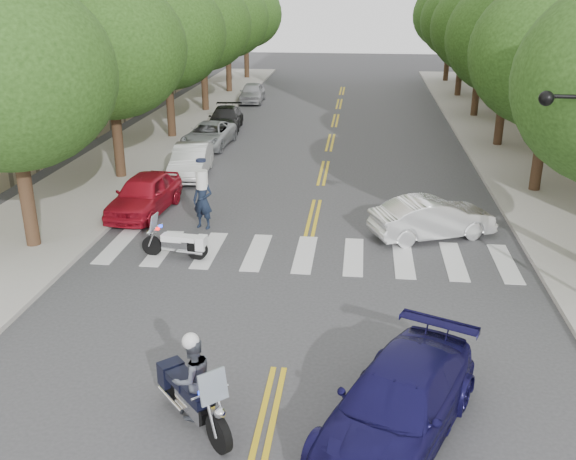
% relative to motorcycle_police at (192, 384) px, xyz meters
% --- Properties ---
extents(ground, '(140.00, 140.00, 0.00)m').
position_rel_motorcycle_police_xyz_m(ground, '(1.41, 2.09, -0.90)').
color(ground, '#38383A').
rests_on(ground, ground).
extents(sidewalk_left, '(5.00, 60.00, 0.15)m').
position_rel_motorcycle_police_xyz_m(sidewalk_left, '(-8.09, 24.09, -0.83)').
color(sidewalk_left, '#9E9991').
rests_on(sidewalk_left, ground).
extents(sidewalk_right, '(5.00, 60.00, 0.15)m').
position_rel_motorcycle_police_xyz_m(sidewalk_right, '(10.91, 24.09, -0.83)').
color(sidewalk_right, '#9E9991').
rests_on(sidewalk_right, ground).
extents(tree_l_0, '(6.40, 6.40, 8.45)m').
position_rel_motorcycle_police_xyz_m(tree_l_0, '(-7.39, 8.09, 4.65)').
color(tree_l_0, '#382316').
rests_on(tree_l_0, ground).
extents(tree_l_1, '(6.40, 6.40, 8.45)m').
position_rel_motorcycle_police_xyz_m(tree_l_1, '(-7.39, 16.09, 4.65)').
color(tree_l_1, '#382316').
rests_on(tree_l_1, ground).
extents(tree_l_2, '(6.40, 6.40, 8.45)m').
position_rel_motorcycle_police_xyz_m(tree_l_2, '(-7.39, 24.09, 4.65)').
color(tree_l_2, '#382316').
rests_on(tree_l_2, ground).
extents(tree_l_3, '(6.40, 6.40, 8.45)m').
position_rel_motorcycle_police_xyz_m(tree_l_3, '(-7.39, 32.09, 4.65)').
color(tree_l_3, '#382316').
rests_on(tree_l_3, ground).
extents(tree_l_4, '(6.40, 6.40, 8.45)m').
position_rel_motorcycle_police_xyz_m(tree_l_4, '(-7.39, 40.09, 4.65)').
color(tree_l_4, '#382316').
rests_on(tree_l_4, ground).
extents(tree_l_5, '(6.40, 6.40, 8.45)m').
position_rel_motorcycle_police_xyz_m(tree_l_5, '(-7.39, 48.09, 4.65)').
color(tree_l_5, '#382316').
rests_on(tree_l_5, ground).
extents(tree_r_1, '(6.40, 6.40, 8.45)m').
position_rel_motorcycle_police_xyz_m(tree_r_1, '(10.21, 16.09, 4.65)').
color(tree_r_1, '#382316').
rests_on(tree_r_1, ground).
extents(tree_r_2, '(6.40, 6.40, 8.45)m').
position_rel_motorcycle_police_xyz_m(tree_r_2, '(10.21, 24.09, 4.65)').
color(tree_r_2, '#382316').
rests_on(tree_r_2, ground).
extents(tree_r_3, '(6.40, 6.40, 8.45)m').
position_rel_motorcycle_police_xyz_m(tree_r_3, '(10.21, 32.09, 4.65)').
color(tree_r_3, '#382316').
rests_on(tree_r_3, ground).
extents(tree_r_4, '(6.40, 6.40, 8.45)m').
position_rel_motorcycle_police_xyz_m(tree_r_4, '(10.21, 40.09, 4.65)').
color(tree_r_4, '#382316').
rests_on(tree_r_4, ground).
extents(tree_r_5, '(6.40, 6.40, 8.45)m').
position_rel_motorcycle_police_xyz_m(tree_r_5, '(10.21, 48.09, 4.65)').
color(tree_r_5, '#382316').
rests_on(tree_r_5, ground).
extents(motorcycle_police, '(1.89, 2.02, 2.03)m').
position_rel_motorcycle_police_xyz_m(motorcycle_police, '(0.00, 0.00, 0.00)').
color(motorcycle_police, black).
rests_on(motorcycle_police, ground).
extents(motorcycle_parked, '(2.16, 0.63, 1.39)m').
position_rel_motorcycle_police_xyz_m(motorcycle_parked, '(-2.44, 7.89, -0.42)').
color(motorcycle_parked, black).
rests_on(motorcycle_parked, ground).
extents(officer_standing, '(0.83, 0.65, 2.01)m').
position_rel_motorcycle_police_xyz_m(officer_standing, '(-2.35, 10.59, 0.10)').
color(officer_standing, '#151E30').
rests_on(officer_standing, ground).
extents(convertible, '(4.42, 2.96, 1.38)m').
position_rel_motorcycle_police_xyz_m(convertible, '(5.54, 10.59, -0.21)').
color(convertible, white).
rests_on(convertible, ground).
extents(sedan_blue, '(3.84, 5.33, 1.43)m').
position_rel_motorcycle_police_xyz_m(sedan_blue, '(3.91, 0.07, -0.18)').
color(sedan_blue, '#141044').
rests_on(sedan_blue, ground).
extents(parked_car_a, '(2.05, 4.45, 1.48)m').
position_rel_motorcycle_police_xyz_m(parked_car_a, '(-4.89, 11.85, -0.16)').
color(parked_car_a, '#AD1224').
rests_on(parked_car_a, ground).
extents(parked_car_b, '(1.90, 4.37, 1.40)m').
position_rel_motorcycle_police_xyz_m(parked_car_b, '(-4.42, 16.88, -0.20)').
color(parked_car_b, silver).
rests_on(parked_car_b, ground).
extents(parked_car_c, '(2.35, 4.66, 1.26)m').
position_rel_motorcycle_police_xyz_m(parked_car_c, '(-4.89, 22.37, -0.27)').
color(parked_car_c, '#9FA2A6').
rests_on(parked_car_c, ground).
extents(parked_car_d, '(2.21, 4.66, 1.31)m').
position_rel_motorcycle_police_xyz_m(parked_car_d, '(-4.89, 26.59, -0.24)').
color(parked_car_d, black).
rests_on(parked_car_d, ground).
extents(parked_car_e, '(1.83, 4.15, 1.39)m').
position_rel_motorcycle_police_xyz_m(parked_car_e, '(-4.89, 36.09, -0.21)').
color(parked_car_e, '#A2A2A8').
rests_on(parked_car_e, ground).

